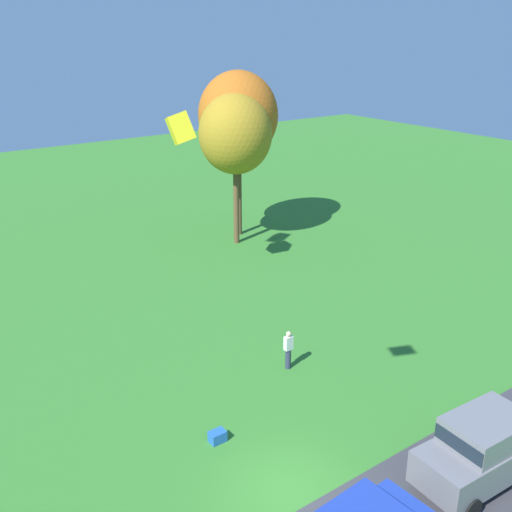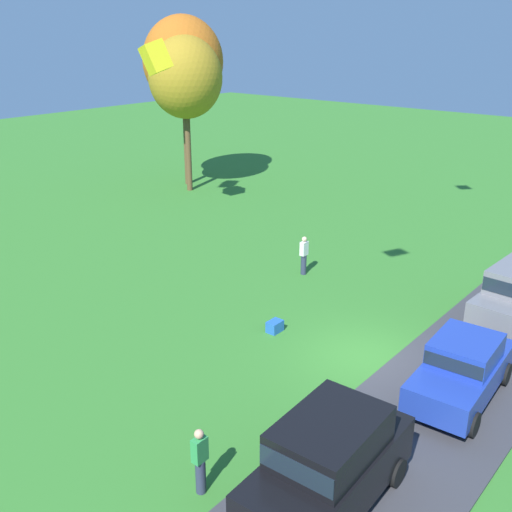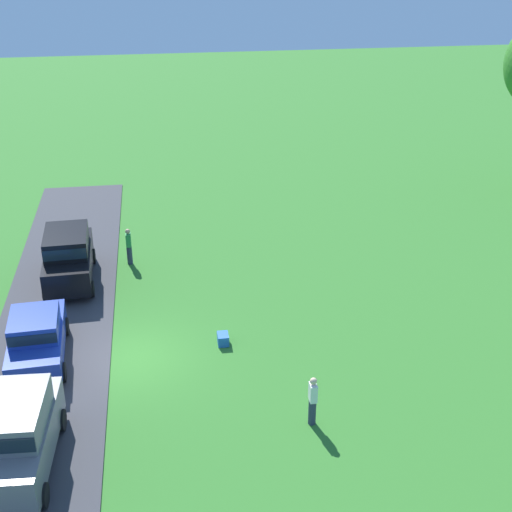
% 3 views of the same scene
% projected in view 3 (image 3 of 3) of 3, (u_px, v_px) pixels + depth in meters
% --- Properties ---
extents(ground_plane, '(120.00, 120.00, 0.00)m').
position_uv_depth(ground_plane, '(131.00, 358.00, 25.49)').
color(ground_plane, '#337528').
extents(pavement_strip, '(36.00, 4.40, 0.06)m').
position_uv_depth(pavement_strip, '(47.00, 364.00, 25.11)').
color(pavement_strip, '#38383D').
rests_on(pavement_strip, ground).
extents(car_suv_near_entrance, '(4.67, 2.20, 2.28)m').
position_uv_depth(car_suv_near_entrance, '(68.00, 255.00, 30.14)').
color(car_suv_near_entrance, black).
rests_on(car_suv_near_entrance, ground).
extents(car_sedan_mid_row, '(4.50, 2.16, 1.84)m').
position_uv_depth(car_sedan_mid_row, '(36.00, 336.00, 24.87)').
color(car_sedan_mid_row, '#1E389E').
rests_on(car_sedan_mid_row, ground).
extents(car_suv_by_flagpole, '(4.69, 2.25, 2.28)m').
position_uv_depth(car_suv_by_flagpole, '(16.00, 433.00, 19.91)').
color(car_suv_by_flagpole, slate).
rests_on(car_suv_by_flagpole, ground).
extents(person_on_lawn, '(0.36, 0.24, 1.71)m').
position_uv_depth(person_on_lawn, '(129.00, 246.00, 31.90)').
color(person_on_lawn, '#2D334C').
rests_on(person_on_lawn, ground).
extents(person_beside_suv, '(0.36, 0.24, 1.71)m').
position_uv_depth(person_beside_suv, '(313.00, 400.00, 21.88)').
color(person_beside_suv, '#2D334C').
rests_on(person_beside_suv, ground).
extents(cooler_box, '(0.56, 0.40, 0.40)m').
position_uv_depth(cooler_box, '(223.00, 339.00, 26.25)').
color(cooler_box, blue).
rests_on(cooler_box, ground).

